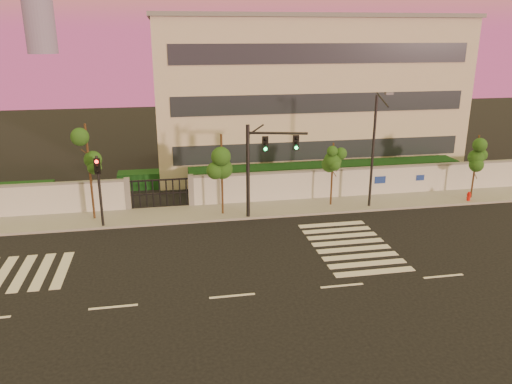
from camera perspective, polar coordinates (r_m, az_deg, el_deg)
ground at (r=22.12m, az=-2.74°, el=-11.79°), size 120.00×120.00×0.00m
sidewalk at (r=31.60m, az=-5.38°, el=-2.37°), size 60.00×3.00×0.15m
perimeter_wall at (r=32.71m, az=-5.50°, el=0.17°), size 60.00×0.36×2.20m
hedge_row at (r=35.49m, az=-4.20°, el=1.19°), size 41.00×4.25×1.80m
institutional_building at (r=42.92m, az=5.14°, el=11.33°), size 24.40×12.40×12.25m
road_markings at (r=25.32m, az=-7.51°, el=-7.89°), size 57.00×7.62×0.02m
street_tree_c at (r=30.78m, az=-18.64°, el=4.54°), size 1.63×1.30×5.93m
street_tree_d at (r=30.18m, az=-3.92°, el=4.08°), size 1.55×1.23×5.15m
street_tree_e at (r=32.30m, az=8.79°, el=3.64°), size 1.45×1.16×4.26m
street_tree_f at (r=36.54m, az=23.94°, el=4.17°), size 1.54×1.22×4.45m
traffic_signal_main at (r=29.74m, az=0.47°, el=3.68°), size 3.64×1.00×5.81m
traffic_signal_secondary at (r=29.72m, az=-17.51°, el=0.98°), size 0.34×0.33×4.33m
streetlight_east at (r=32.12m, az=13.37°, el=5.09°), size 0.46×1.84×7.63m
fire_hydrant at (r=36.35m, az=23.13°, el=-0.54°), size 0.30×0.29×0.77m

